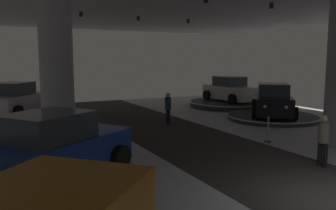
{
  "coord_description": "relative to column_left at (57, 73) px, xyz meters",
  "views": [
    {
      "loc": [
        -7.1,
        -4.62,
        3.24
      ],
      "look_at": [
        -0.7,
        7.89,
        1.4
      ],
      "focal_mm": 37.31,
      "sensor_mm": 36.0,
      "label": 1
    }
  ],
  "objects": [
    {
      "name": "column_left",
      "position": [
        0.0,
        0.0,
        0.0
      ],
      "size": [
        1.18,
        1.18,
        5.5
      ],
      "color": "#ADADB2",
      "rests_on": "ground"
    },
    {
      "name": "display_platform_far_right",
      "position": [
        11.44,
        1.11,
        -2.62
      ],
      "size": [
        4.88,
        4.88,
        0.24
      ],
      "color": "#333338",
      "rests_on": "ground"
    },
    {
      "name": "display_car_far_right",
      "position": [
        11.46,
        1.14,
        -1.75
      ],
      "size": [
        4.1,
        4.36,
        1.71
      ],
      "color": "black",
      "rests_on": "display_platform_far_right"
    },
    {
      "name": "display_platform_deep_right",
      "position": [
        12.61,
        6.4,
        -2.55
      ],
      "size": [
        5.69,
        5.69,
        0.37
      ],
      "color": "#333338",
      "rests_on": "ground"
    },
    {
      "name": "display_car_deep_right",
      "position": [
        12.61,
        6.43,
        -1.61
      ],
      "size": [
        2.3,
        4.28,
        1.71
      ],
      "color": "silver",
      "rests_on": "display_platform_deep_right"
    },
    {
      "name": "display_platform_mid_left",
      "position": [
        -0.86,
        -4.21,
        -2.6
      ],
      "size": [
        4.55,
        4.55,
        0.26
      ],
      "color": "silver",
      "rests_on": "ground"
    },
    {
      "name": "display_car_mid_left",
      "position": [
        -0.89,
        -4.23,
        -1.72
      ],
      "size": [
        4.47,
        3.88,
        1.71
      ],
      "color": "navy",
      "rests_on": "display_platform_mid_left"
    },
    {
      "name": "display_platform_deep_left",
      "position": [
        -0.99,
        7.22,
        -2.57
      ],
      "size": [
        5.09,
        5.09,
        0.33
      ],
      "color": "#333338",
      "rests_on": "ground"
    },
    {
      "name": "display_car_deep_left",
      "position": [
        -1.01,
        7.2,
        -1.65
      ],
      "size": [
        3.88,
        4.47,
        1.71
      ],
      "color": "silver",
      "rests_on": "display_platform_deep_left"
    },
    {
      "name": "visitor_walking_near",
      "position": [
        6.7,
        -5.94,
        -1.84
      ],
      "size": [
        0.32,
        0.32,
        1.59
      ],
      "color": "black",
      "rests_on": "ground"
    },
    {
      "name": "visitor_walking_far",
      "position": [
        5.73,
        2.46,
        -1.84
      ],
      "size": [
        0.32,
        0.32,
        1.59
      ],
      "color": "black",
      "rests_on": "ground"
    },
    {
      "name": "stanchion_a",
      "position": [
        7.49,
        -2.75,
        -2.38
      ],
      "size": [
        0.28,
        0.28,
        1.01
      ],
      "color": "#333338",
      "rests_on": "ground"
    }
  ]
}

